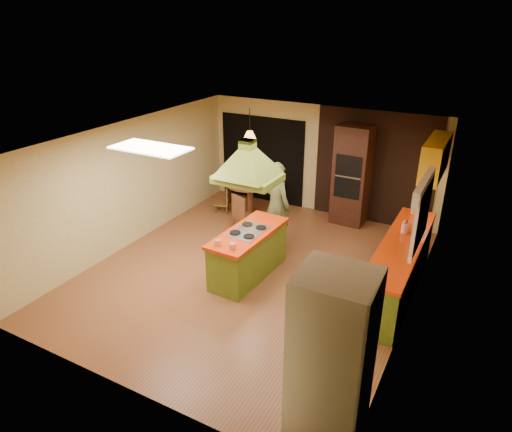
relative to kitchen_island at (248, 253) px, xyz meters
The scene contains 21 objects.
ground 0.46m from the kitchen_island, 82.56° to the left, with size 6.50×6.50×0.00m, color #985631.
room_walls 0.82m from the kitchen_island, 82.56° to the left, with size 5.50×6.50×6.50m.
ceiling_plane 2.06m from the kitchen_island, 82.56° to the left, with size 6.50×6.50×0.00m, color silver.
brick_panel 3.68m from the kitchen_island, 69.36° to the left, with size 2.64×0.03×2.50m, color #381E14.
nook_opening 3.73m from the kitchen_island, 113.78° to the left, with size 2.20×0.03×2.10m, color black.
right_counter 2.57m from the kitchen_island, 16.57° to the left, with size 0.62×3.05×0.92m.
upper_cabinets 3.80m from the kitchen_island, 42.06° to the left, with size 0.34×1.40×0.70m, color yellow.
window_right 3.07m from the kitchen_island, 11.14° to the left, with size 0.12×1.35×1.06m.
fluor_panel 2.54m from the kitchen_island, 135.45° to the right, with size 1.20×0.60×0.03m, color white.
kitchen_island is the anchor object (origin of this frame).
range_hood 1.81m from the kitchen_island, 131.19° to the left, with size 1.03×0.75×0.79m.
man 1.30m from the kitchen_island, 92.34° to the left, with size 0.65×0.43×1.79m, color #4E4F2A.
refrigerator 3.42m from the kitchen_island, 45.35° to the right, with size 0.82×0.77×1.98m, color white.
wall_oven 3.27m from the kitchen_island, 74.19° to the left, with size 0.75×0.62×2.21m.
dining_table 2.66m from the kitchen_island, 118.22° to the left, with size 1.11×1.11×0.83m.
chair_left 2.97m from the kitchen_island, 131.14° to the left, with size 0.36×0.36×0.66m, color brown, non-canonical shape.
chair_near 1.96m from the kitchen_island, 120.77° to the left, with size 0.44×0.44×0.80m, color brown, non-canonical shape.
pendant_lamp 3.03m from the kitchen_island, 118.22° to the left, with size 0.30×0.30×0.19m, color #FF9E3F.
canister_large 3.22m from the kitchen_island, 40.27° to the left, with size 0.16×0.16×0.24m, color beige.
canister_medium 2.73m from the kitchen_island, 25.16° to the left, with size 0.12×0.12×0.17m, color #F3DEC3.
canister_small 2.76m from the kitchen_island, 26.59° to the left, with size 0.13×0.13×0.17m, color beige.
Camera 1 is at (3.47, -6.34, 4.36)m, focal length 32.00 mm.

